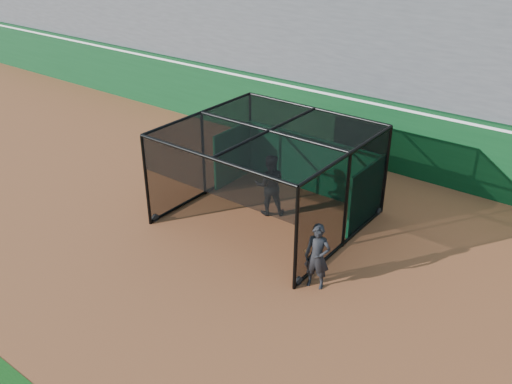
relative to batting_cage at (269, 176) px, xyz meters
The scene contains 6 objects.
ground 3.37m from the batting_cage, 84.18° to the right, with size 120.00×120.00×0.00m, color brown.
outfield_wall 5.46m from the batting_cage, 86.74° to the left, with size 50.00×0.50×2.50m.
grandstand 9.73m from the batting_cage, 88.07° to the left, with size 50.00×7.85×8.95m.
batting_cage is the anchor object (origin of this frame).
batter 0.52m from the batting_cage, 119.32° to the left, with size 0.93×0.73×1.92m, color black.
on_deck_player 3.57m from the batting_cage, 34.49° to the right, with size 0.71×0.56×1.72m.
Camera 1 is at (8.00, -8.43, 8.20)m, focal length 38.00 mm.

